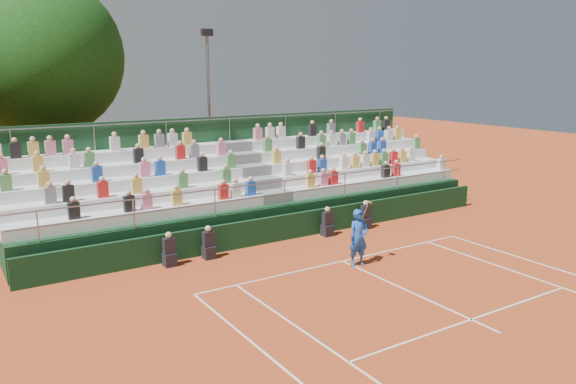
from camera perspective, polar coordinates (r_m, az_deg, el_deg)
ground at (r=19.53m, az=5.57°, el=-7.02°), size 90.00×90.00×0.00m
courtside_wall at (r=21.86m, az=0.42°, el=-3.47°), size 20.00×0.15×1.00m
line_officials at (r=20.96m, az=-1.36°, el=-4.24°), size 8.90×0.40×1.19m
grandstand at (r=24.42m, az=-3.70°, el=-0.41°), size 20.00×5.20×4.40m
tennis_player at (r=18.88m, az=7.18°, el=-4.63°), size 0.92×0.57×2.22m
tree_east at (r=28.53m, az=-23.86°, el=12.51°), size 7.40×7.40×10.77m
floodlight_mast at (r=29.65m, az=-8.05°, el=9.22°), size 0.60×0.25×8.48m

